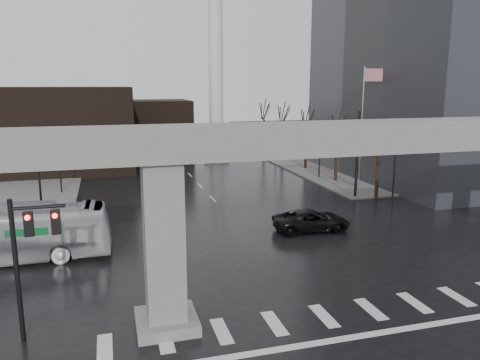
{
  "coord_description": "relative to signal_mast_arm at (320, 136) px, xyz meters",
  "views": [
    {
      "loc": [
        -9.06,
        -18.75,
        10.34
      ],
      "look_at": [
        -1.24,
        8.55,
        4.5
      ],
      "focal_mm": 35.0,
      "sensor_mm": 36.0,
      "label": 1
    }
  ],
  "objects": [
    {
      "name": "lamp_right_2",
      "position": [
        4.51,
        23.2,
        -2.36
      ],
      "size": [
        1.22,
        0.32,
        5.11
      ],
      "color": "black",
      "rests_on": "ground"
    },
    {
      "name": "tree_right_4",
      "position": [
        5.54,
        31.22,
        -2.79
      ],
      "size": [
        1.12,
        1.69,
        8.19
      ],
      "color": "black",
      "rests_on": "ground"
    },
    {
      "name": "tree_right_0",
      "position": [
        5.54,
        -0.78,
        -3.04
      ],
      "size": [
        1.09,
        1.58,
        7.5
      ],
      "color": "black",
      "rests_on": "ground"
    },
    {
      "name": "smokestack",
      "position": [
        -2.99,
        27.2,
        7.52
      ],
      "size": [
        3.6,
        3.6,
        30.0
      ],
      "color": "silver",
      "rests_on": "ground"
    },
    {
      "name": "lamp_left_0",
      "position": [
        -22.49,
        -4.8,
        -2.36
      ],
      "size": [
        1.22,
        0.32,
        5.11
      ],
      "color": "black",
      "rests_on": "ground"
    },
    {
      "name": "city_bus",
      "position": [
        -24.13,
        -8.52,
        -4.16
      ],
      "size": [
        12.04,
        3.18,
        3.33
      ],
      "primitive_type": "imported",
      "rotation": [
        0.0,
        0.0,
        1.54
      ],
      "color": "silver",
      "rests_on": "ground"
    },
    {
      "name": "elevated_guideway",
      "position": [
        -7.73,
        -18.8,
        1.05
      ],
      "size": [
        48.0,
        2.6,
        8.7
      ],
      "color": "gray",
      "rests_on": "ground"
    },
    {
      "name": "lamp_right_1",
      "position": [
        4.51,
        9.2,
        -2.36
      ],
      "size": [
        1.22,
        0.32,
        5.11
      ],
      "color": "black",
      "rests_on": "ground"
    },
    {
      "name": "sidewalk_ne",
      "position": [
        17.01,
        17.2,
        -5.75
      ],
      "size": [
        28.0,
        36.0,
        0.15
      ],
      "primitive_type": "cube",
      "color": "slate",
      "rests_on": "ground"
    },
    {
      "name": "flagpole_assembly",
      "position": [
        6.3,
        3.2,
        1.7
      ],
      "size": [
        2.06,
        0.12,
        12.0
      ],
      "color": "silver",
      "rests_on": "ground"
    },
    {
      "name": "ground",
      "position": [
        -8.99,
        -18.8,
        -5.83
      ],
      "size": [
        160.0,
        160.0,
        0.0
      ],
      "primitive_type": "plane",
      "color": "black",
      "rests_on": "ground"
    },
    {
      "name": "lamp_left_1",
      "position": [
        -22.49,
        9.2,
        -2.36
      ],
      "size": [
        1.22,
        0.32,
        5.11
      ],
      "color": "black",
      "rests_on": "ground"
    },
    {
      "name": "building_far_mid",
      "position": [
        -10.99,
        33.2,
        -1.83
      ],
      "size": [
        10.0,
        10.0,
        8.0
      ],
      "primitive_type": "cube",
      "color": "black",
      "rests_on": "ground"
    },
    {
      "name": "building_far_left",
      "position": [
        -22.99,
        23.2,
        -0.83
      ],
      "size": [
        16.0,
        14.0,
        10.0
      ],
      "primitive_type": "cube",
      "color": "black",
      "rests_on": "ground"
    },
    {
      "name": "lamp_left_2",
      "position": [
        -22.49,
        23.2,
        -2.36
      ],
      "size": [
        1.22,
        0.32,
        5.11
      ],
      "color": "black",
      "rests_on": "ground"
    },
    {
      "name": "signal_mast_arm",
      "position": [
        0.0,
        0.0,
        0.0
      ],
      "size": [
        12.12,
        0.43,
        8.0
      ],
      "color": "black",
      "rests_on": "ground"
    },
    {
      "name": "tree_right_2",
      "position": [
        5.54,
        15.22,
        -2.91
      ],
      "size": [
        1.1,
        1.63,
        7.85
      ],
      "color": "black",
      "rests_on": "ground"
    },
    {
      "name": "signal_left_pole",
      "position": [
        -21.24,
        -18.3,
        -1.76
      ],
      "size": [
        2.3,
        0.3,
        6.0
      ],
      "color": "black",
      "rests_on": "ground"
    },
    {
      "name": "pickup_truck",
      "position": [
        -4.26,
        -8.02,
        -5.07
      ],
      "size": [
        5.65,
        2.91,
        1.53
      ],
      "primitive_type": "imported",
      "rotation": [
        0.0,
        0.0,
        1.5
      ],
      "color": "black",
      "rests_on": "ground"
    },
    {
      "name": "lamp_right_0",
      "position": [
        4.51,
        -4.8,
        -2.36
      ],
      "size": [
        1.22,
        0.32,
        5.11
      ],
      "color": "black",
      "rests_on": "ground"
    },
    {
      "name": "tree_right_3",
      "position": [
        5.54,
        23.22,
        -2.85
      ],
      "size": [
        1.11,
        1.66,
        8.02
      ],
      "color": "black",
      "rests_on": "ground"
    },
    {
      "name": "tree_right_1",
      "position": [
        5.54,
        7.22,
        -2.98
      ],
      "size": [
        1.09,
        1.61,
        7.67
      ],
      "color": "black",
      "rests_on": "ground"
    }
  ]
}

